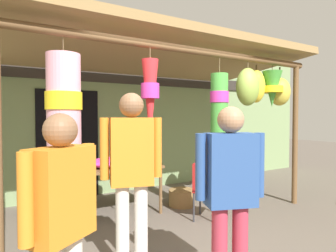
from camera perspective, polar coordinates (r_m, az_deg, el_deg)
The scene contains 10 objects.
ground_plane at distance 4.03m, azimuth 3.36°, elevation -20.25°, with size 30.00×30.00×0.00m, color #60564C.
shop_facade at distance 6.05m, azimuth -10.78°, elevation 4.99°, with size 10.90×0.29×3.70m.
market_stall_canopy at distance 4.64m, azimuth -0.45°, elevation 11.56°, with size 4.98×2.41×2.69m.
display_table at distance 4.60m, azimuth -10.79°, elevation -8.70°, with size 1.47×0.68×0.75m.
flower_heap_on_table at distance 4.55m, azimuth -10.49°, elevation -6.86°, with size 0.78×0.55×0.15m.
folding_chair at distance 4.46m, azimuth 6.99°, elevation -11.30°, with size 0.56×0.56×0.84m.
wicker_basket_by_table at distance 5.14m, azimuth 2.73°, elevation -13.71°, with size 0.45×0.45×0.27m, color olive.
vendor_in_orange at distance 2.51m, azimuth 11.98°, elevation -11.50°, with size 0.56×0.35×1.60m.
customer_foreground at distance 2.01m, azimuth -19.99°, elevation -16.15°, with size 0.51×0.41×1.54m.
passerby_at_right at distance 2.87m, azimuth -7.08°, elevation -7.81°, with size 0.57×0.33×1.74m.
Camera 1 is at (-2.13, -3.07, 1.52)m, focal length 31.40 mm.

